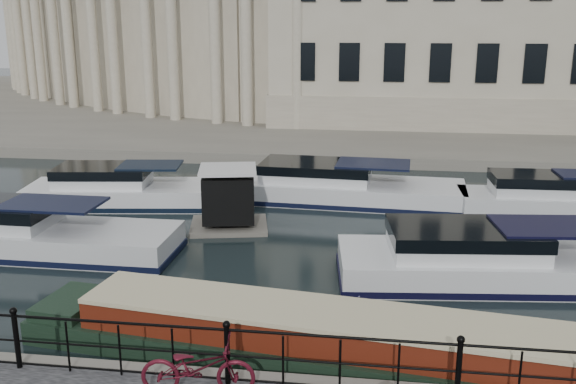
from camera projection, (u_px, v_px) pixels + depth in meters
name	position (u px, v px, depth m)	size (l,w,h in m)	color
ground_plane	(252.00, 349.00, 13.80)	(160.00, 160.00, 0.00)	black
far_bank	(345.00, 107.00, 51.06)	(120.00, 42.00, 0.55)	#6B665B
railing	(227.00, 350.00, 11.33)	(24.14, 0.14, 1.22)	black
civic_building	(330.00, 19.00, 45.34)	(53.55, 31.84, 16.85)	#ADA38C
bicycle	(198.00, 367.00, 11.03)	(0.69, 1.98, 1.04)	#4C0D1A
narrowboat	(350.00, 352.00, 12.95)	(14.26, 3.73, 1.52)	black
harbour_hut	(228.00, 201.00, 21.69)	(2.96, 2.62, 2.16)	#6B665B
cabin_cruisers	(290.00, 218.00, 21.82)	(25.95, 11.00, 1.99)	silver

